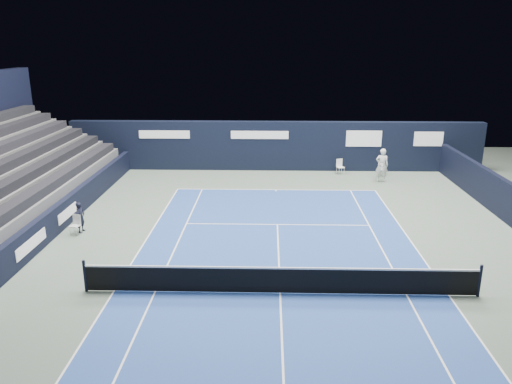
# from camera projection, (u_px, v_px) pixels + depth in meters

# --- Properties ---
(ground) EXTENTS (48.00, 48.00, 0.00)m
(ground) POSITION_uv_depth(u_px,v_px,m) (279.00, 267.00, 18.23)
(ground) COLOR #4F5E53
(ground) RESTS_ON ground
(court_surface) EXTENTS (10.97, 23.77, 0.01)m
(court_surface) POSITION_uv_depth(u_px,v_px,m) (280.00, 293.00, 16.32)
(court_surface) COLOR navy
(court_surface) RESTS_ON ground
(folding_chair_back_a) EXTENTS (0.52, 0.51, 0.92)m
(folding_chair_back_a) POSITION_uv_depth(u_px,v_px,m) (340.00, 165.00, 30.94)
(folding_chair_back_a) COLOR silver
(folding_chair_back_a) RESTS_ON ground
(folding_chair_back_b) EXTENTS (0.43, 0.41, 0.89)m
(folding_chair_back_b) POSITION_uv_depth(u_px,v_px,m) (381.00, 168.00, 30.46)
(folding_chair_back_b) COLOR white
(folding_chair_back_b) RESTS_ON ground
(line_judge_chair) EXTENTS (0.46, 0.45, 0.86)m
(line_judge_chair) POSITION_uv_depth(u_px,v_px,m) (76.00, 223.00, 21.21)
(line_judge_chair) COLOR silver
(line_judge_chair) RESTS_ON ground
(line_judge) EXTENTS (0.41, 0.54, 1.33)m
(line_judge) POSITION_uv_depth(u_px,v_px,m) (81.00, 217.00, 21.43)
(line_judge) COLOR black
(line_judge) RESTS_ON ground
(court_markings) EXTENTS (11.03, 23.83, 0.00)m
(court_markings) POSITION_uv_depth(u_px,v_px,m) (280.00, 293.00, 16.31)
(court_markings) COLOR white
(court_markings) RESTS_ON court_surface
(tennis_net) EXTENTS (12.90, 0.10, 1.10)m
(tennis_net) POSITION_uv_depth(u_px,v_px,m) (280.00, 279.00, 16.17)
(tennis_net) COLOR black
(tennis_net) RESTS_ON ground
(back_sponsor_wall) EXTENTS (26.00, 0.63, 3.10)m
(back_sponsor_wall) POSITION_uv_depth(u_px,v_px,m) (276.00, 146.00, 31.65)
(back_sponsor_wall) COLOR black
(back_sponsor_wall) RESTS_ON ground
(side_barrier_left) EXTENTS (0.33, 22.00, 1.20)m
(side_barrier_left) POSITION_uv_depth(u_px,v_px,m) (64.00, 213.00, 22.11)
(side_barrier_left) COLOR black
(side_barrier_left) RESTS_ON ground
(tennis_player) EXTENTS (0.81, 0.93, 1.97)m
(tennis_player) POSITION_uv_depth(u_px,v_px,m) (382.00, 165.00, 29.09)
(tennis_player) COLOR silver
(tennis_player) RESTS_ON ground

